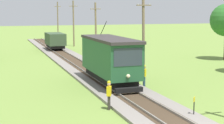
{
  "coord_description": "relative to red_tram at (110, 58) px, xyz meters",
  "views": [
    {
      "loc": [
        -8.71,
        -13.24,
        5.93
      ],
      "look_at": [
        -0.42,
        11.18,
        2.15
      ],
      "focal_mm": 56.22,
      "sensor_mm": 36.0,
      "label": 1
    }
  ],
  "objects": [
    {
      "name": "utility_pole_distant",
      "position": [
        4.08,
        46.34,
        1.77
      ],
      "size": [
        1.4,
        0.37,
        7.74
      ],
      "color": "#7A664C",
      "rests_on": "ground"
    },
    {
      "name": "gravel_pile",
      "position": [
        5.39,
        22.28,
        -1.5
      ],
      "size": [
        2.5,
        2.5,
        1.39
      ],
      "primitive_type": "cone",
      "color": "gray",
      "rests_on": "ground"
    },
    {
      "name": "utility_pole_mid",
      "position": [
        4.08,
        18.07,
        1.4
      ],
      "size": [
        1.4,
        0.56,
        7.0
      ],
      "color": "#7A664C",
      "rests_on": "ground"
    },
    {
      "name": "utility_pole_far",
      "position": [
        4.08,
        31.42,
        1.7
      ],
      "size": [
        1.4,
        0.46,
        7.6
      ],
      "color": "#7A664C",
      "rests_on": "ground"
    },
    {
      "name": "second_worker",
      "position": [
        2.28,
        -1.63,
        -1.21
      ],
      "size": [
        0.43,
        0.45,
        1.78
      ],
      "rotation": [
        0.0,
        0.0,
        2.46
      ],
      "color": "navy",
      "rests_on": "ground"
    },
    {
      "name": "utility_pole_near_tram",
      "position": [
        4.08,
        2.65,
        1.55
      ],
      "size": [
        1.4,
        0.6,
        7.29
      ],
      "color": "#7A664C",
      "rests_on": "ground"
    },
    {
      "name": "freight_car",
      "position": [
        -0.0,
        25.76,
        -0.64
      ],
      "size": [
        2.4,
        5.2,
        2.31
      ],
      "color": "#384C33",
      "rests_on": "rail_right"
    },
    {
      "name": "track_worker",
      "position": [
        -2.28,
        -6.69,
        -1.21
      ],
      "size": [
        0.39,
        0.45,
        1.78
      ],
      "rotation": [
        0.0,
        0.0,
        2.65
      ],
      "color": "#38332D",
      "rests_on": "ground"
    },
    {
      "name": "trackside_signal_marker",
      "position": [
        1.73,
        -9.71,
        -1.53
      ],
      "size": [
        0.21,
        0.21,
        1.18
      ],
      "color": "black",
      "rests_on": "ground"
    },
    {
      "name": "red_tram",
      "position": [
        0.0,
        0.0,
        0.0
      ],
      "size": [
        2.6,
        8.54,
        4.79
      ],
      "color": "#235633",
      "rests_on": "rail_right"
    }
  ]
}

